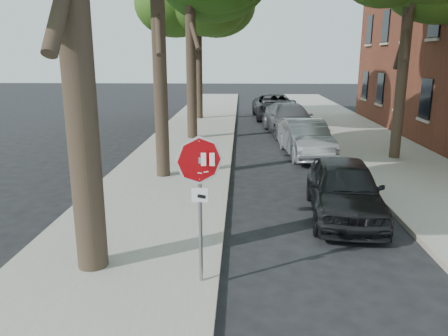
% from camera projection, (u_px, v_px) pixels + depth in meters
% --- Properties ---
extents(ground, '(120.00, 120.00, 0.00)m').
position_uv_depth(ground, '(241.00, 287.00, 7.73)').
color(ground, black).
rests_on(ground, ground).
extents(sidewalk_left, '(4.00, 55.00, 0.12)m').
position_uv_depth(sidewalk_left, '(185.00, 147.00, 19.43)').
color(sidewalk_left, gray).
rests_on(sidewalk_left, ground).
extents(sidewalk_right, '(4.00, 55.00, 0.12)m').
position_uv_depth(sidewalk_right, '(378.00, 148.00, 19.10)').
color(sidewalk_right, gray).
rests_on(sidewalk_right, ground).
extents(curb_left, '(0.12, 55.00, 0.13)m').
position_uv_depth(curb_left, '(231.00, 147.00, 19.35)').
color(curb_left, '#9E9384').
rests_on(curb_left, ground).
extents(curb_right, '(0.12, 55.00, 0.13)m').
position_uv_depth(curb_right, '(331.00, 148.00, 19.18)').
color(curb_right, '#9E9384').
rests_on(curb_right, ground).
extents(stop_sign, '(0.76, 0.34, 2.61)m').
position_uv_depth(stop_sign, '(200.00, 182.00, 7.25)').
color(stop_sign, gray).
rests_on(stop_sign, sidewalk_left).
extents(tree_far, '(5.29, 4.91, 9.33)m').
position_uv_depth(tree_far, '(198.00, 1.00, 26.48)').
color(tree_far, black).
rests_on(tree_far, sidewalk_left).
extents(car_a, '(2.09, 4.42, 1.46)m').
position_uv_depth(car_a, '(344.00, 188.00, 11.03)').
color(car_a, black).
rests_on(car_a, ground).
extents(car_b, '(1.96, 4.57, 1.46)m').
position_uv_depth(car_b, '(306.00, 138.00, 17.73)').
color(car_b, gray).
rests_on(car_b, ground).
extents(car_c, '(2.84, 5.66, 1.58)m').
position_uv_depth(car_c, '(289.00, 119.00, 22.79)').
color(car_c, '#515156').
rests_on(car_c, ground).
extents(car_d, '(2.86, 5.78, 1.57)m').
position_uv_depth(car_d, '(275.00, 107.00, 28.47)').
color(car_d, black).
rests_on(car_d, ground).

